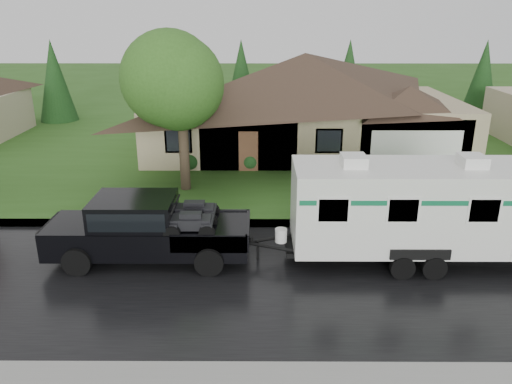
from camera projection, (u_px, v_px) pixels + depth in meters
ground at (279, 250)px, 17.66m from camera, size 140.00×140.00×0.00m
road at (281, 278)px, 15.78m from camera, size 140.00×8.00×0.01m
curb at (276, 223)px, 19.75m from camera, size 140.00×0.50×0.15m
lawn at (270, 144)px, 31.75m from camera, size 140.00×26.00×0.15m
house_main at (309, 91)px, 29.46m from camera, size 19.44×10.80×6.90m
tree_left_green at (181, 82)px, 21.75m from camera, size 4.31×4.31×7.13m
shrub_row at (310, 160)px, 26.18m from camera, size 13.60×1.00×1.00m
pickup_truck at (145, 227)px, 16.66m from camera, size 6.65×2.53×2.22m
travel_trailer at (411, 206)px, 16.36m from camera, size 8.20×2.88×3.68m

